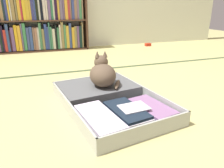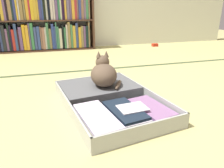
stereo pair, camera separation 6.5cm
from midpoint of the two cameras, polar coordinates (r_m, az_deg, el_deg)
name	(u,v)px [view 1 (the left image)]	position (r m, az deg, el deg)	size (l,w,h in m)	color
ground_plane	(91,107)	(1.50, -6.98, -6.25)	(10.00, 10.00, 0.00)	tan
tatami_border	(71,72)	(2.34, -11.87, 3.23)	(4.80, 0.05, 0.00)	#3E4F2E
bookshelf	(35,22)	(3.58, -20.65, 15.37)	(1.58, 0.24, 0.94)	#523528
open_suitcase	(107,99)	(1.51, -2.70, -4.09)	(0.71, 0.96, 0.10)	#B3B6AF
black_cat	(103,74)	(1.60, -3.72, 2.76)	(0.27, 0.28, 0.26)	brown
small_red_pouch	(148,45)	(3.94, 9.21, 10.46)	(0.10, 0.07, 0.05)	red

